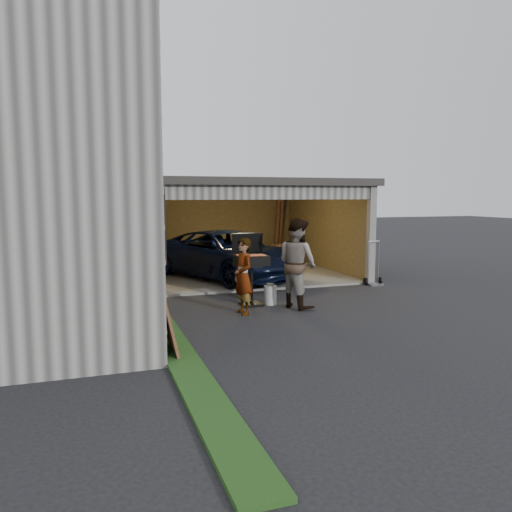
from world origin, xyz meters
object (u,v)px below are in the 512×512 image
at_px(woman, 243,276).
at_px(man, 297,263).
at_px(minivan, 227,257).
at_px(plywood_panel, 167,322).
at_px(bbq_grill, 251,263).
at_px(propane_tank, 270,295).
at_px(hand_truck, 374,276).

relative_size(woman, man, 0.81).
xyz_separation_m(minivan, plywood_panel, (-2.69, -6.28, -0.18)).
distance_m(minivan, bbq_grill, 3.39).
xyz_separation_m(man, plywood_panel, (-3.20, -2.37, -0.47)).
relative_size(man, bbq_grill, 1.22).
relative_size(minivan, plywood_panel, 4.84).
xyz_separation_m(propane_tank, plywood_panel, (-2.74, -2.81, 0.29)).
distance_m(woman, propane_tank, 1.21).
height_order(minivan, man, man).
bearing_deg(propane_tank, minivan, 90.80).
bearing_deg(plywood_panel, woman, 48.62).
xyz_separation_m(bbq_grill, propane_tank, (0.43, -0.10, -0.74)).
height_order(woman, propane_tank, woman).
distance_m(woman, bbq_grill, 0.88).
relative_size(plywood_panel, hand_truck, 0.83).
xyz_separation_m(minivan, propane_tank, (0.05, -3.46, -0.47)).
height_order(woman, hand_truck, woman).
bearing_deg(hand_truck, bbq_grill, -162.94).
bearing_deg(man, propane_tank, 26.44).
bearing_deg(woman, minivan, 160.62).
xyz_separation_m(woman, propane_tank, (0.84, 0.66, -0.58)).
relative_size(man, propane_tank, 4.55).
distance_m(propane_tank, hand_truck, 3.83).
height_order(man, propane_tank, man).
xyz_separation_m(man, hand_truck, (3.10, 1.86, -0.74)).
distance_m(woman, plywood_panel, 2.89).
distance_m(minivan, hand_truck, 4.17).
bearing_deg(hand_truck, woman, -155.95).
distance_m(woman, hand_truck, 4.89).
distance_m(man, hand_truck, 3.69).
relative_size(bbq_grill, hand_truck, 1.30).
bearing_deg(plywood_panel, propane_tank, 45.75).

